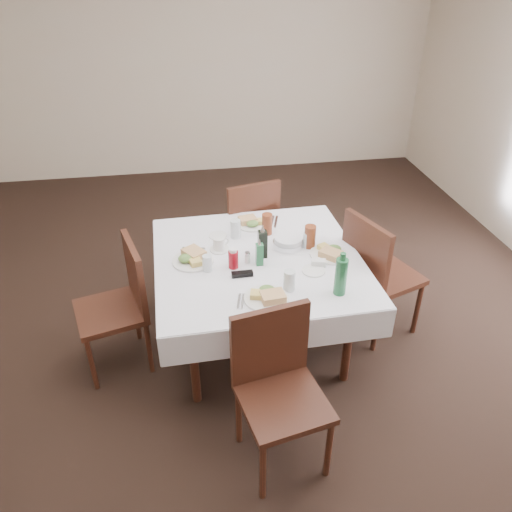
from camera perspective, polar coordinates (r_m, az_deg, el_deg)
The scene contains 33 objects.
ground_plane at distance 4.04m, azimuth -2.93°, elevation -9.13°, with size 7.00×7.00×0.00m, color black.
room_shell at distance 3.18m, azimuth -3.80°, elevation 14.69°, with size 6.04×7.04×2.80m.
dining_table at distance 3.59m, azimuth 0.25°, elevation -1.22°, with size 1.50×1.50×0.76m.
chair_north at distance 4.41m, azimuth -0.79°, elevation 3.73°, with size 0.57×0.57×0.99m.
chair_south at distance 2.92m, azimuth 2.42°, elevation -13.94°, with size 0.55×0.55×0.98m.
chair_east at distance 3.85m, azimuth 13.41°, elevation -1.52°, with size 0.62×0.62×1.02m.
chair_west at distance 3.62m, azimuth -15.05°, elevation -4.75°, with size 0.56×0.56×0.97m.
meal_north at distance 3.96m, azimuth -0.50°, elevation 3.85°, with size 0.26×0.26×0.06m.
meal_south at distance 3.14m, azimuth 1.33°, elevation -4.59°, with size 0.28×0.28×0.06m.
meal_east at distance 3.61m, azimuth 8.45°, elevation 0.40°, with size 0.28×0.28×0.06m.
meal_west at distance 3.53m, azimuth -7.30°, elevation -0.23°, with size 0.29×0.29×0.06m.
side_plate_a at distance 3.83m, azimuth -4.38°, elevation 2.35°, with size 0.14×0.14×0.01m.
side_plate_b at distance 3.43m, azimuth 6.59°, elevation -1.68°, with size 0.16×0.16×0.01m.
water_n at distance 3.77m, azimuth -2.35°, elevation 3.11°, with size 0.08×0.08×0.14m.
water_s at distance 3.20m, azimuth 3.83°, elevation -2.79°, with size 0.07×0.07×0.14m.
water_e at distance 3.67m, azimuth 5.89°, elevation 1.83°, with size 0.06×0.06×0.12m.
water_w at distance 3.40m, azimuth -5.60°, elevation -0.83°, with size 0.06×0.06×0.12m.
iced_tea_a at distance 3.81m, azimuth 1.28°, elevation 3.67°, with size 0.08×0.08×0.17m.
iced_tea_b at distance 3.66m, azimuth 6.19°, elevation 2.21°, with size 0.08×0.08×0.17m.
bread_basket at distance 3.68m, azimuth 3.70°, elevation 1.60°, with size 0.23×0.23×0.08m.
oil_cruet_dark at distance 3.51m, azimuth 0.75°, elevation 1.50°, with size 0.06×0.06×0.26m.
oil_cruet_green at distance 3.43m, azimuth 0.40°, elevation 0.30°, with size 0.05×0.05×0.21m.
ketchup_bottle at distance 3.41m, azimuth -2.61°, elevation -0.32°, with size 0.07×0.07×0.15m.
salt_shaker at distance 3.48m, azimuth -0.98°, elevation -0.15°, with size 0.04×0.04×0.08m.
pepper_shaker at distance 3.47m, azimuth 0.30°, elevation -0.46°, with size 0.03×0.03×0.07m.
coffee_mug at distance 3.63m, azimuth -4.20°, elevation 1.32°, with size 0.15×0.14×0.10m.
sunglasses at distance 3.35m, azimuth -1.59°, elevation -2.08°, with size 0.15×0.05×0.03m.
green_bottle at distance 3.17m, azimuth 9.68°, elevation -2.26°, with size 0.08×0.08×0.30m.
sugar_caddy at distance 3.48m, azimuth 7.17°, elevation -0.76°, with size 0.11×0.08×0.05m.
cutlery_n at distance 4.01m, azimuth 2.07°, elevation 3.93°, with size 0.10×0.21×0.01m.
cutlery_s at distance 3.13m, azimuth -1.75°, elevation -5.20°, with size 0.07×0.16×0.01m.
cutlery_e at distance 3.54m, azimuth 8.42°, elevation -0.69°, with size 0.19×0.06×0.01m.
cutlery_w at distance 3.67m, azimuth -7.16°, elevation 0.78°, with size 0.17×0.08×0.01m.
Camera 1 is at (-0.29, -3.03, 2.66)m, focal length 35.00 mm.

